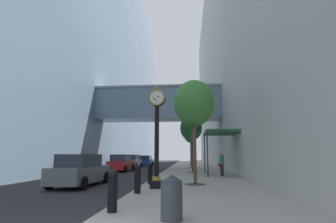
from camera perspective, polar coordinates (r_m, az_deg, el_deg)
ground_plane at (r=31.23m, az=0.21°, el=-12.90°), size 110.00×110.00×0.00m
sidewalk_right at (r=34.14m, az=5.80°, el=-12.47°), size 6.04×80.00×0.14m
building_block_left at (r=40.64m, az=-17.74°, el=14.61°), size 23.30×80.00×36.48m
building_block_right at (r=38.14m, az=17.06°, el=13.83°), size 9.00×80.00×33.40m
street_clock at (r=12.09m, az=-2.57°, el=-4.36°), size 0.84×0.55×4.85m
bollard_nearest at (r=7.29m, az=-12.43°, el=-16.97°), size 0.27×0.27×1.11m
bollard_second at (r=10.54m, az=-6.91°, el=-14.85°), size 0.27×0.27×1.11m
bollard_third at (r=13.85m, az=-4.06°, el=-13.69°), size 0.27×0.27×1.11m
street_tree_near at (r=13.87m, az=5.91°, el=1.80°), size 2.23×2.23×5.61m
street_tree_mid_near at (r=22.52m, az=5.44°, el=-0.94°), size 2.19×2.19×6.29m
street_tree_mid_far at (r=31.08m, az=5.25°, el=-3.84°), size 2.68×2.68×6.31m
street_tree_far at (r=39.70m, az=5.14°, el=-5.40°), size 2.11×2.11×5.83m
trash_bin at (r=6.29m, az=0.80°, el=-18.76°), size 0.53×0.53×1.05m
pedestrian_walking at (r=19.10m, az=12.08°, el=-11.38°), size 0.52×0.46×1.77m
storefront_awning at (r=19.60m, az=11.66°, el=-4.89°), size 2.40×3.60×3.30m
car_red_near at (r=26.83m, az=-10.61°, el=-11.47°), size 2.06×4.38×1.71m
car_blue_mid at (r=39.95m, az=-5.08°, el=-11.08°), size 2.00×4.39×1.59m
car_grey_far at (r=14.79m, az=-19.27°, el=-12.56°), size 2.04×4.55×1.69m
car_white_trailing at (r=34.52m, az=-8.17°, el=-11.14°), size 2.10×4.36×1.71m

